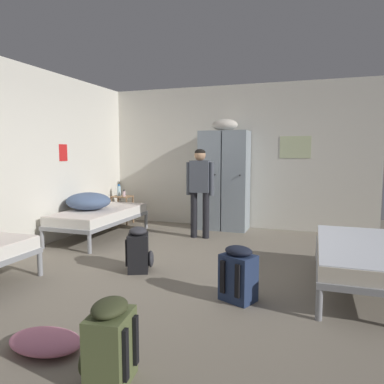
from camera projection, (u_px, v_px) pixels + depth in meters
The scene contains 14 objects.
ground_plane at pixel (185, 271), 4.47m from camera, with size 9.06×9.06×0.00m, color gray.
room_backdrop at pixel (138, 158), 6.04m from camera, with size 5.18×5.72×2.73m.
locker_bank at pixel (224, 178), 6.80m from camera, with size 0.90×0.55×2.07m.
shelf_unit at pixel (122, 207), 7.39m from camera, with size 0.38×0.30×0.57m.
bed_right at pixel (361, 254), 3.84m from camera, with size 0.90×1.90×0.49m.
bed_left_rear at pixel (100, 215), 6.18m from camera, with size 0.90×1.90×0.49m.
bedding_heap at pixel (88, 201), 6.10m from camera, with size 0.75×0.69×0.29m.
person_traveler at pixel (200, 185), 6.10m from camera, with size 0.48×0.21×1.51m.
water_bottle at pixel (119, 191), 7.40m from camera, with size 0.08×0.08×0.24m.
lotion_bottle at pixel (124, 193), 7.30m from camera, with size 0.06×0.06×0.13m.
backpack_olive at pixel (109, 344), 2.27m from camera, with size 0.37×0.35×0.55m.
backpack_navy at pixel (239, 275), 3.55m from camera, with size 0.39×0.40×0.55m.
backpack_black at pixel (139, 250), 4.44m from camera, with size 0.40×0.39×0.55m.
clothes_pile_pink at pixel (45, 341), 2.68m from camera, with size 0.58×0.38×0.12m.
Camera 1 is at (1.49, -4.07, 1.46)m, focal length 33.82 mm.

